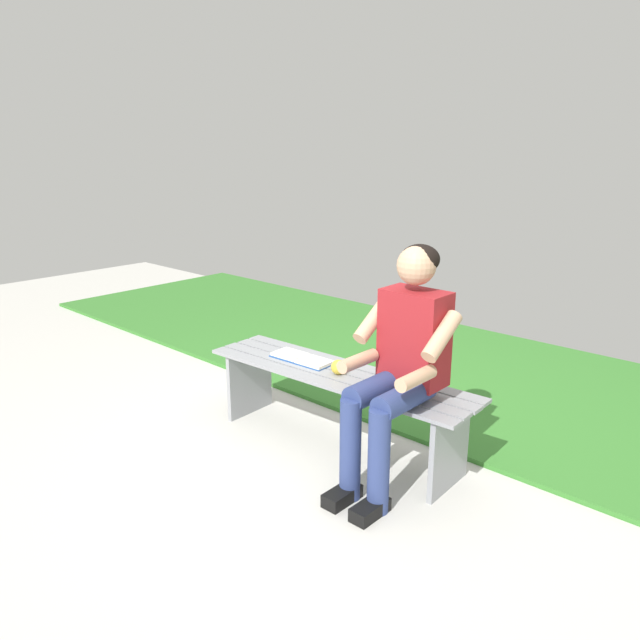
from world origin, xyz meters
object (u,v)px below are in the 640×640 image
person_seated (400,359)px  book_open (302,359)px  bench_near (337,390)px  apple (338,367)px

person_seated → book_open: size_ratio=3.06×
bench_near → book_open: book_open is taller
bench_near → book_open: size_ratio=4.19×
bench_near → person_seated: (-0.51, 0.10, 0.35)m
book_open → bench_near: bearing=177.0°
person_seated → book_open: 0.84m
book_open → apple: bearing=173.0°
person_seated → book_open: person_seated is taller
person_seated → book_open: (0.80, -0.10, -0.22)m
apple → book_open: size_ratio=0.21×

